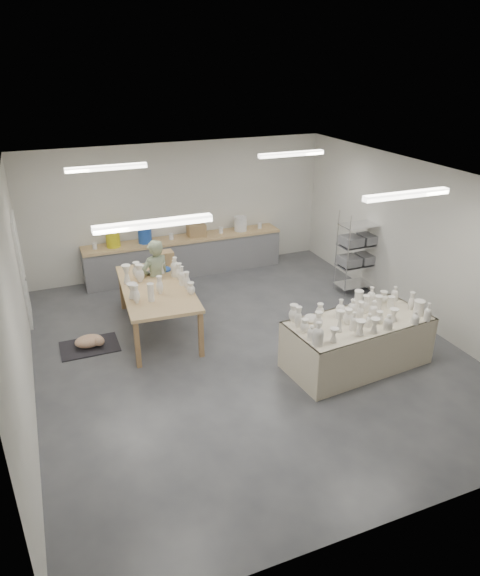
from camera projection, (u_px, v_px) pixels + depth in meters
name	position (u px, v px, depth m)	size (l,w,h in m)	color
room	(238.00, 237.00, 8.22)	(8.00, 8.02, 3.00)	#424449
back_counter	(185.00, 255.00, 11.94)	(4.60, 0.60, 1.24)	tan
wire_shelf	(359.00, 251.00, 10.93)	(0.88, 0.48, 1.80)	silver
drying_table	(357.00, 341.00, 8.40)	(2.44, 1.32, 1.19)	olive
work_table	(157.00, 283.00, 9.37)	(1.37, 2.49, 1.27)	tan
rug	(90.00, 346.00, 9.09)	(1.00, 0.70, 0.02)	black
cat	(90.00, 341.00, 9.04)	(0.51, 0.38, 0.21)	white
potter	(156.00, 280.00, 9.79)	(0.59, 0.39, 1.61)	gray
red_stool	(154.00, 298.00, 10.22)	(0.47, 0.47, 0.35)	#B01926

